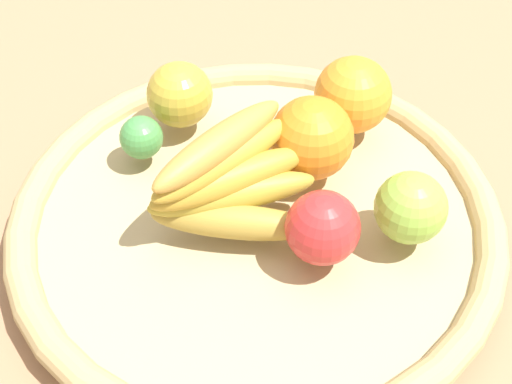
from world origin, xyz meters
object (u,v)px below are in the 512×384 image
object	(u,v)px
apple_0	(411,208)
lime_0	(141,137)
banana_bunch	(229,180)
apple_2	(323,228)
apple_1	(180,94)
orange_0	(353,95)
orange_1	(312,138)

from	to	relation	value
apple_0	lime_0	size ratio (longest dim) A/B	1.50
banana_bunch	apple_2	world-z (taller)	banana_bunch
apple_1	apple_2	xyz separation A→B (m)	(-0.22, -0.03, -0.00)
banana_bunch	orange_0	size ratio (longest dim) A/B	2.02
banana_bunch	lime_0	distance (m)	0.12
banana_bunch	lime_0	xyz separation A→B (m)	(0.11, 0.04, -0.02)
apple_1	lime_0	distance (m)	0.06
apple_2	lime_0	world-z (taller)	apple_2
banana_bunch	orange_1	world-z (taller)	banana_bunch
banana_bunch	lime_0	size ratio (longest dim) A/B	3.67
orange_1	apple_1	world-z (taller)	orange_1
apple_0	apple_2	bearing A→B (deg)	77.17
apple_1	banana_bunch	bearing A→B (deg)	172.11
banana_bunch	orange_1	xyz separation A→B (m)	(0.01, -0.10, -0.00)
apple_0	lime_0	bearing A→B (deg)	37.56
banana_bunch	orange_0	bearing A→B (deg)	-73.44
apple_0	apple_1	bearing A→B (deg)	24.18
banana_bunch	apple_0	world-z (taller)	banana_bunch
apple_2	lime_0	distance (m)	0.21
orange_0	lime_0	world-z (taller)	orange_0
orange_1	apple_2	size ratio (longest dim) A/B	1.23
orange_1	lime_0	world-z (taller)	orange_1
orange_1	apple_1	distance (m)	0.15
banana_bunch	lime_0	world-z (taller)	banana_bunch
orange_1	banana_bunch	bearing A→B (deg)	98.68
orange_1	apple_1	bearing A→B (deg)	30.96
banana_bunch	orange_0	distance (m)	0.17
orange_1	lime_0	bearing A→B (deg)	52.84
lime_0	orange_0	bearing A→B (deg)	-107.71
banana_bunch	orange_0	world-z (taller)	banana_bunch
apple_1	lime_0	world-z (taller)	apple_1
orange_1	apple_2	world-z (taller)	orange_1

